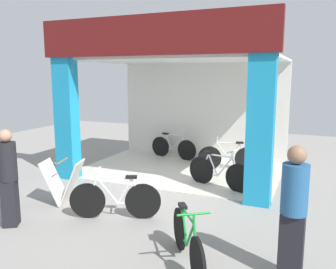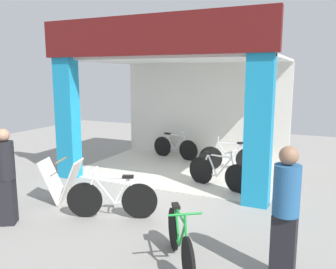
{
  "view_description": "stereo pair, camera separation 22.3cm",
  "coord_description": "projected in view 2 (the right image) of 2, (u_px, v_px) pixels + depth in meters",
  "views": [
    {
      "loc": [
        3.43,
        -7.07,
        2.65
      ],
      "look_at": [
        0.0,
        0.9,
        1.15
      ],
      "focal_mm": 37.58,
      "sensor_mm": 36.0,
      "label": 1
    },
    {
      "loc": [
        3.63,
        -6.98,
        2.65
      ],
      "look_at": [
        0.0,
        0.9,
        1.15
      ],
      "focal_mm": 37.58,
      "sensor_mm": 36.0,
      "label": 2
    }
  ],
  "objects": [
    {
      "name": "bicycle_parked_1",
      "position": [
        112.0,
        198.0,
        6.51
      ],
      "size": [
        1.59,
        0.67,
        0.93
      ],
      "color": "black",
      "rests_on": "ground"
    },
    {
      "name": "ground_plane",
      "position": [
        152.0,
        189.0,
        8.19
      ],
      "size": [
        18.61,
        18.61,
        0.0
      ],
      "primitive_type": "plane",
      "color": "gray",
      "rests_on": "ground"
    },
    {
      "name": "bicycle_parked_0",
      "position": [
        180.0,
        241.0,
        4.88
      ],
      "size": [
        0.96,
        1.36,
        0.89
      ],
      "color": "black",
      "rests_on": "ground"
    },
    {
      "name": "bicycle_inside_1",
      "position": [
        229.0,
        158.0,
        9.71
      ],
      "size": [
        1.63,
        0.56,
        0.92
      ],
      "color": "black",
      "rests_on": "ground"
    },
    {
      "name": "bicycle_inside_0",
      "position": [
        175.0,
        147.0,
        11.1
      ],
      "size": [
        1.62,
        0.47,
        0.91
      ],
      "color": "black",
      "rests_on": "ground"
    },
    {
      "name": "pedestrian_3",
      "position": [
        6.0,
        176.0,
        6.17
      ],
      "size": [
        0.44,
        0.44,
        1.72
      ],
      "color": "black",
      "rests_on": "ground"
    },
    {
      "name": "bicycle_inside_2",
      "position": [
        218.0,
        173.0,
        8.18
      ],
      "size": [
        1.64,
        0.6,
        0.94
      ],
      "color": "black",
      "rests_on": "ground"
    },
    {
      "name": "pedestrian_2",
      "position": [
        285.0,
        213.0,
        4.41
      ],
      "size": [
        0.35,
        0.35,
        1.78
      ],
      "color": "black",
      "rests_on": "ground"
    },
    {
      "name": "sandwich_board_sign",
      "position": [
        62.0,
        181.0,
        7.28
      ],
      "size": [
        0.92,
        0.76,
        0.92
      ],
      "color": "silver",
      "rests_on": "ground"
    },
    {
      "name": "shop_facade",
      "position": [
        181.0,
        97.0,
        9.4
      ],
      "size": [
        5.51,
        3.93,
        3.89
      ],
      "color": "beige",
      "rests_on": "ground"
    }
  ]
}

